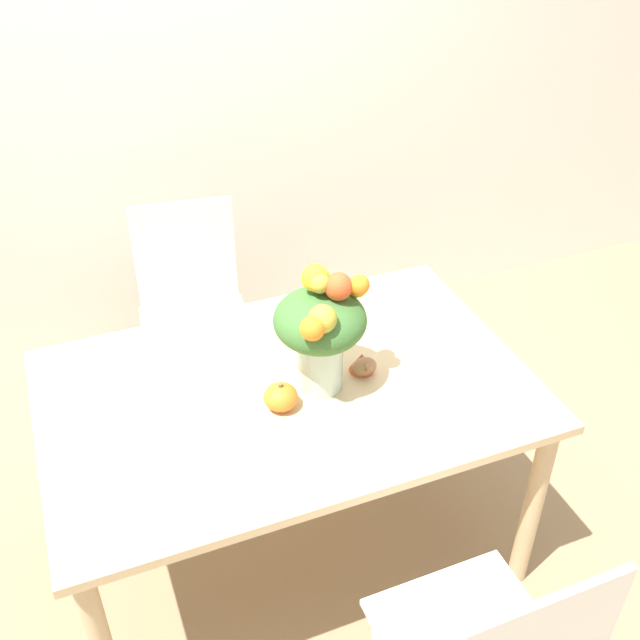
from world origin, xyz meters
TOP-DOWN VIEW (x-y plane):
  - ground_plane at (0.00, 0.00)m, footprint 12.00×12.00m
  - wall_back at (0.00, 1.32)m, footprint 8.00×0.06m
  - dining_table at (0.00, 0.00)m, footprint 1.45×0.94m
  - flower_vase at (0.10, -0.03)m, footprint 0.28×0.28m
  - pumpkin at (-0.05, -0.08)m, footprint 0.10×0.10m
  - turkey_figurine at (0.24, -0.02)m, footprint 0.08×0.10m
  - dining_chair_near_window at (-0.11, 0.83)m, footprint 0.47×0.47m

SIDE VIEW (x-z plane):
  - ground_plane at x=0.00m, z-range 0.00..0.00m
  - dining_chair_near_window at x=-0.11m, z-range 0.02..0.93m
  - dining_table at x=0.00m, z-range 0.28..1.01m
  - turkey_figurine at x=0.24m, z-range 0.73..0.79m
  - pumpkin at x=-0.05m, z-range 0.72..0.81m
  - flower_vase at x=0.10m, z-range 0.74..1.15m
  - wall_back at x=0.00m, z-range 0.00..2.70m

